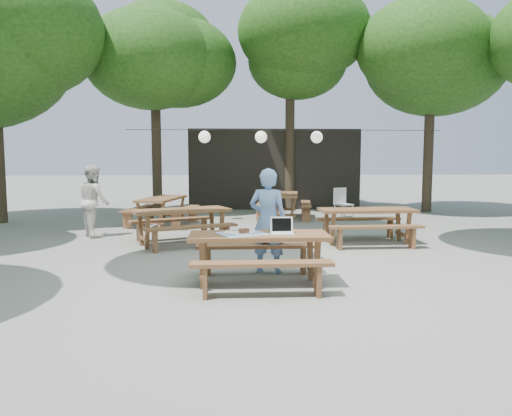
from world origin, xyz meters
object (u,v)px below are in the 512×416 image
Objects in this scene: second_person at (94,200)px; plastic_chair at (343,209)px; picnic_table_nw at (181,226)px; woman at (268,221)px; main_picnic_table at (259,258)px.

second_person is 7.31m from plastic_chair.
second_person reaches higher than picnic_table_nw.
main_picnic_table is at bearing 94.62° from woman.
woman is at bearing -81.86° from picnic_table_nw.
second_person is at bearing -178.33° from plastic_chair.
woman reaches higher than plastic_chair.
woman is (0.20, 0.76, 0.45)m from main_picnic_table.
main_picnic_table is 8.30m from plastic_chair.
second_person reaches higher than plastic_chair.
picnic_table_nw is 2.63× the size of plastic_chair.
main_picnic_table is 3.71m from picnic_table_nw.
plastic_chair is at bearing 20.61° from picnic_table_nw.
main_picnic_table is 2.22× the size of plastic_chair.
main_picnic_table is 1.20× the size of second_person.
main_picnic_table is at bearing -90.58° from picnic_table_nw.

